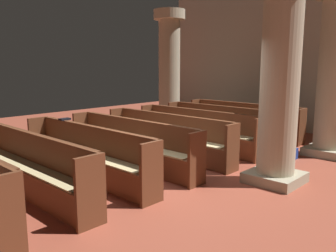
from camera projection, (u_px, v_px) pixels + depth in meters
ground_plane at (164, 175)px, 6.63m from camera, size 19.20×19.20×0.00m
back_wall at (304, 58)px, 10.60m from camera, size 10.00×0.16×4.50m
pew_row_0 at (243, 119)px, 10.18m from camera, size 3.52×0.47×0.95m
pew_row_1 at (222, 123)px, 9.41m from camera, size 3.52×0.46×0.95m
pew_row_2 at (197, 129)px, 8.65m from camera, size 3.52×0.46×0.95m
pew_row_3 at (167, 135)px, 7.89m from camera, size 3.52×0.47×0.95m
pew_row_4 at (131, 142)px, 7.13m from camera, size 3.52×0.46×0.95m
pew_row_5 at (86, 152)px, 6.36m from camera, size 3.52×0.46×0.95m
pew_row_6 at (29, 164)px, 5.60m from camera, size 3.52×0.47×0.95m
pillar_aisle_side at (334, 69)px, 7.78m from camera, size 0.99×0.99×3.75m
pillar_far_side at (169, 68)px, 11.35m from camera, size 0.99×0.99×3.75m
pillar_aisle_rear at (280, 71)px, 5.91m from camera, size 0.95×0.95×3.75m
lectern at (283, 120)px, 10.31m from camera, size 0.48×0.45×1.08m
hymn_book at (65, 119)px, 7.09m from camera, size 0.13×0.22×0.04m
kneeler_box_blue at (288, 153)px, 7.77m from camera, size 0.32×0.32×0.24m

